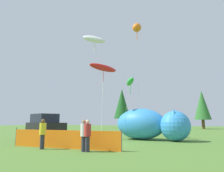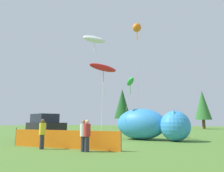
{
  "view_description": "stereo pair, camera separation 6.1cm",
  "coord_description": "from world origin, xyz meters",
  "px_view_note": "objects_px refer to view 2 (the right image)",
  "views": [
    {
      "loc": [
        7.62,
        -13.8,
        1.64
      ],
      "look_at": [
        -0.55,
        4.49,
        4.84
      ],
      "focal_mm": 35.0,
      "sensor_mm": 36.0,
      "label": 1
    },
    {
      "loc": [
        7.68,
        -13.77,
        1.64
      ],
      "look_at": [
        -0.55,
        4.49,
        4.84
      ],
      "focal_mm": 35.0,
      "sensor_mm": 36.0,
      "label": 2
    }
  ],
  "objects_px": {
    "spectator_in_blue_shirt": "(42,133)",
    "kite_orange_flower": "(137,28)",
    "parked_car": "(45,128)",
    "folding_chair": "(102,140)",
    "inflatable_cat": "(149,125)",
    "kite_green_fish": "(130,82)",
    "spectator_in_grey_shirt": "(87,134)",
    "kite_white_ghost": "(94,40)",
    "kite_red_lizard": "(103,68)",
    "spectator_in_black_shirt": "(83,134)"
  },
  "relations": [
    {
      "from": "spectator_in_black_shirt",
      "to": "spectator_in_grey_shirt",
      "type": "bearing_deg",
      "value": -8.74
    },
    {
      "from": "parked_car",
      "to": "kite_green_fish",
      "type": "relative_size",
      "value": 0.72
    },
    {
      "from": "kite_orange_flower",
      "to": "kite_red_lizard",
      "type": "xyz_separation_m",
      "value": [
        -2.75,
        -2.04,
        -4.31
      ]
    },
    {
      "from": "parked_car",
      "to": "inflatable_cat",
      "type": "xyz_separation_m",
      "value": [
        7.74,
        4.33,
        0.17
      ]
    },
    {
      "from": "inflatable_cat",
      "to": "spectator_in_black_shirt",
      "type": "height_order",
      "value": "inflatable_cat"
    },
    {
      "from": "folding_chair",
      "to": "kite_white_ghost",
      "type": "bearing_deg",
      "value": 65.34
    },
    {
      "from": "spectator_in_black_shirt",
      "to": "kite_white_ghost",
      "type": "distance_m",
      "value": 11.75
    },
    {
      "from": "spectator_in_grey_shirt",
      "to": "kite_white_ghost",
      "type": "xyz_separation_m",
      "value": [
        -3.74,
        7.34,
        8.51
      ]
    },
    {
      "from": "kite_green_fish",
      "to": "kite_white_ghost",
      "type": "bearing_deg",
      "value": -119.43
    },
    {
      "from": "parked_car",
      "to": "spectator_in_blue_shirt",
      "type": "distance_m",
      "value": 5.5
    },
    {
      "from": "parked_car",
      "to": "kite_white_ghost",
      "type": "xyz_separation_m",
      "value": [
        2.78,
        3.2,
        8.36
      ]
    },
    {
      "from": "spectator_in_blue_shirt",
      "to": "kite_red_lizard",
      "type": "bearing_deg",
      "value": 88.91
    },
    {
      "from": "parked_car",
      "to": "spectator_in_grey_shirt",
      "type": "relative_size",
      "value": 2.65
    },
    {
      "from": "spectator_in_grey_shirt",
      "to": "kite_green_fish",
      "type": "xyz_separation_m",
      "value": [
        -1.5,
        11.32,
        4.83
      ]
    },
    {
      "from": "folding_chair",
      "to": "kite_orange_flower",
      "type": "bearing_deg",
      "value": 33.1
    },
    {
      "from": "parked_car",
      "to": "kite_orange_flower",
      "type": "xyz_separation_m",
      "value": [
        6.4,
        5.49,
        9.8
      ]
    },
    {
      "from": "parked_car",
      "to": "inflatable_cat",
      "type": "bearing_deg",
      "value": 53.4
    },
    {
      "from": "spectator_in_grey_shirt",
      "to": "kite_green_fish",
      "type": "distance_m",
      "value": 12.4
    },
    {
      "from": "parked_car",
      "to": "folding_chair",
      "type": "distance_m",
      "value": 7.14
    },
    {
      "from": "spectator_in_black_shirt",
      "to": "inflatable_cat",
      "type": "bearing_deg",
      "value": 80.07
    },
    {
      "from": "inflatable_cat",
      "to": "kite_red_lizard",
      "type": "height_order",
      "value": "kite_red_lizard"
    },
    {
      "from": "kite_red_lizard",
      "to": "inflatable_cat",
      "type": "bearing_deg",
      "value": 12.14
    },
    {
      "from": "parked_car",
      "to": "kite_red_lizard",
      "type": "height_order",
      "value": "kite_red_lizard"
    },
    {
      "from": "parked_car",
      "to": "kite_red_lizard",
      "type": "xyz_separation_m",
      "value": [
        3.66,
        3.45,
        5.49
      ]
    },
    {
      "from": "parked_car",
      "to": "spectator_in_black_shirt",
      "type": "height_order",
      "value": "parked_car"
    },
    {
      "from": "spectator_in_grey_shirt",
      "to": "kite_orange_flower",
      "type": "bearing_deg",
      "value": 90.68
    },
    {
      "from": "spectator_in_black_shirt",
      "to": "kite_green_fish",
      "type": "distance_m",
      "value": 12.34
    },
    {
      "from": "parked_car",
      "to": "spectator_in_black_shirt",
      "type": "xyz_separation_m",
      "value": [
        6.27,
        -4.1,
        -0.16
      ]
    },
    {
      "from": "spectator_in_blue_shirt",
      "to": "spectator_in_black_shirt",
      "type": "height_order",
      "value": "spectator_in_blue_shirt"
    },
    {
      "from": "spectator_in_grey_shirt",
      "to": "kite_white_ghost",
      "type": "distance_m",
      "value": 11.85
    },
    {
      "from": "spectator_in_blue_shirt",
      "to": "kite_white_ghost",
      "type": "xyz_separation_m",
      "value": [
        -0.73,
        7.43,
        8.49
      ]
    },
    {
      "from": "inflatable_cat",
      "to": "kite_green_fish",
      "type": "relative_size",
      "value": 1.07
    },
    {
      "from": "inflatable_cat",
      "to": "kite_red_lizard",
      "type": "bearing_deg",
      "value": -159.42
    },
    {
      "from": "spectator_in_blue_shirt",
      "to": "inflatable_cat",
      "type": "bearing_deg",
      "value": 63.69
    },
    {
      "from": "spectator_in_blue_shirt",
      "to": "spectator_in_black_shirt",
      "type": "xyz_separation_m",
      "value": [
        2.76,
        0.12,
        -0.03
      ]
    },
    {
      "from": "parked_car",
      "to": "folding_chair",
      "type": "height_order",
      "value": "parked_car"
    },
    {
      "from": "spectator_in_grey_shirt",
      "to": "folding_chair",
      "type": "bearing_deg",
      "value": 85.58
    },
    {
      "from": "spectator_in_blue_shirt",
      "to": "kite_green_fish",
      "type": "relative_size",
      "value": 0.28
    },
    {
      "from": "inflatable_cat",
      "to": "spectator_in_blue_shirt",
      "type": "relative_size",
      "value": 3.86
    },
    {
      "from": "spectator_in_blue_shirt",
      "to": "kite_orange_flower",
      "type": "distance_m",
      "value": 14.2
    },
    {
      "from": "kite_white_ghost",
      "to": "spectator_in_grey_shirt",
      "type": "bearing_deg",
      "value": -63.0
    },
    {
      "from": "folding_chair",
      "to": "spectator_in_grey_shirt",
      "type": "xyz_separation_m",
      "value": [
        -0.12,
        -1.6,
        0.43
      ]
    },
    {
      "from": "folding_chair",
      "to": "kite_green_fish",
      "type": "height_order",
      "value": "kite_green_fish"
    },
    {
      "from": "folding_chair",
      "to": "spectator_in_black_shirt",
      "type": "distance_m",
      "value": 1.66
    },
    {
      "from": "inflatable_cat",
      "to": "kite_orange_flower",
      "type": "xyz_separation_m",
      "value": [
        -1.34,
        1.16,
        9.63
      ]
    },
    {
      "from": "parked_car",
      "to": "folding_chair",
      "type": "relative_size",
      "value": 5.09
    },
    {
      "from": "spectator_in_black_shirt",
      "to": "folding_chair",
      "type": "bearing_deg",
      "value": 76.45
    },
    {
      "from": "folding_chair",
      "to": "kite_white_ghost",
      "type": "xyz_separation_m",
      "value": [
        -3.87,
        5.74,
        8.94
      ]
    },
    {
      "from": "folding_chair",
      "to": "kite_orange_flower",
      "type": "xyz_separation_m",
      "value": [
        -0.24,
        8.03,
        10.39
      ]
    },
    {
      "from": "parked_car",
      "to": "kite_orange_flower",
      "type": "bearing_deg",
      "value": 64.8
    }
  ]
}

